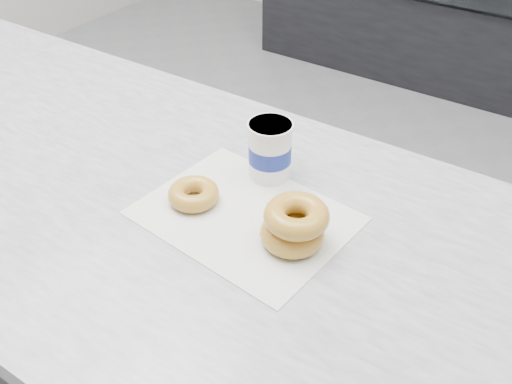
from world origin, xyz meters
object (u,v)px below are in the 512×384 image
(donut_stack, at_px, (294,225))
(coffee_cup, at_px, (270,150))
(counter, at_px, (143,330))
(donut_single, at_px, (194,194))

(donut_stack, xyz_separation_m, coffee_cup, (-0.13, 0.13, 0.02))
(counter, bearing_deg, donut_single, 6.33)
(counter, height_order, donut_stack, donut_stack)
(counter, xyz_separation_m, donut_stack, (0.37, 0.03, 0.49))
(donut_single, bearing_deg, coffee_cup, 64.46)
(donut_single, distance_m, donut_stack, 0.20)
(counter, relative_size, coffee_cup, 27.82)
(donut_stack, distance_m, coffee_cup, 0.19)
(donut_single, height_order, coffee_cup, coffee_cup)
(counter, distance_m, donut_stack, 0.61)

